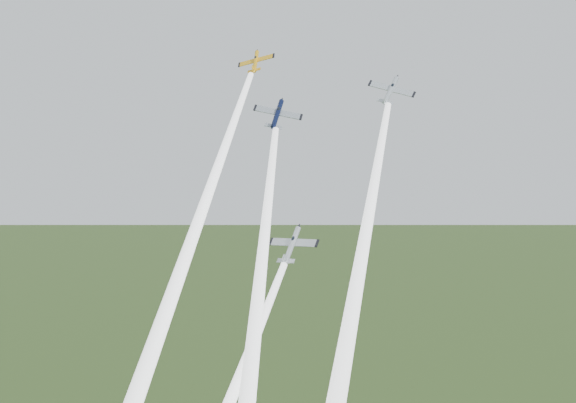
{
  "coord_description": "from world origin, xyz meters",
  "views": [
    {
      "loc": [
        27.75,
        -107.62,
        99.04
      ],
      "look_at": [
        0.0,
        -6.0,
        92.0
      ],
      "focal_mm": 45.0,
      "sensor_mm": 36.0,
      "label": 1
    }
  ],
  "objects": [
    {
      "name": "plane_navy",
      "position": [
        -2.66,
        -2.41,
        104.98
      ],
      "size": [
        7.78,
        7.24,
        7.66
      ],
      "primitive_type": null,
      "rotation": [
        0.83,
        0.2,
        0.17
      ],
      "color": "black"
    },
    {
      "name": "smoke_trail_navy",
      "position": [
        1.82,
        -28.24,
        76.59
      ],
      "size": [
        11.21,
        49.79,
        53.92
      ],
      "primitive_type": null,
      "rotation": [
        -0.75,
        0.0,
        0.17
      ],
      "color": "white"
    },
    {
      "name": "plane_silver_right",
      "position": [
        13.41,
        5.54,
        108.85
      ],
      "size": [
        9.09,
        6.15,
        8.08
      ],
      "primitive_type": null,
      "rotation": [
        0.83,
        0.28,
        -0.04
      ],
      "color": "silver"
    },
    {
      "name": "plane_silver_low",
      "position": [
        2.45,
        -12.92,
        86.54
      ],
      "size": [
        8.53,
        7.48,
        6.44
      ],
      "primitive_type": null,
      "rotation": [
        0.83,
        -0.02,
        -0.23
      ],
      "color": "#ACB3BA"
    },
    {
      "name": "smoke_trail_silver_right",
      "position": [
        12.47,
        -18.17,
        83.14
      ],
      "size": [
        4.49,
        45.17,
        48.54
      ],
      "primitive_type": null,
      "rotation": [
        -0.75,
        0.0,
        -0.04
      ],
      "color": "white"
    },
    {
      "name": "plane_yellow",
      "position": [
        -9.37,
        7.84,
        114.33
      ],
      "size": [
        7.35,
        5.5,
        6.7
      ],
      "primitive_type": null,
      "rotation": [
        0.83,
        -0.21,
        -0.05
      ],
      "color": "yellow"
    },
    {
      "name": "smoke_trail_yellow",
      "position": [
        -10.7,
        -20.06,
        84.08
      ],
      "size": [
        5.24,
        53.56,
        57.64
      ],
      "primitive_type": null,
      "rotation": [
        -0.75,
        0.0,
        -0.05
      ],
      "color": "white"
    }
  ]
}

